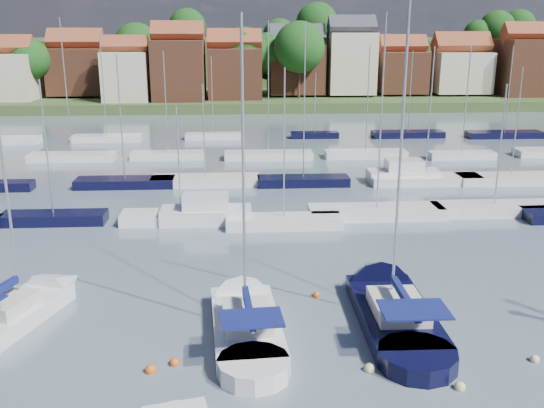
{
  "coord_description": "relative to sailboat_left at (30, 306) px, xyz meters",
  "views": [
    {
      "loc": [
        -2.8,
        -25.08,
        14.5
      ],
      "look_at": [
        -0.53,
        14.0,
        3.17
      ],
      "focal_mm": 40.0,
      "sensor_mm": 36.0,
      "label": 1
    }
  ],
  "objects": [
    {
      "name": "buoy_d",
      "position": [
        16.83,
        -6.77,
        -0.36
      ],
      "size": [
        0.49,
        0.49,
        0.49
      ],
      "primitive_type": "sphere",
      "color": "beige",
      "rests_on": "ground"
    },
    {
      "name": "sailboat_left",
      "position": [
        0.0,
        0.0,
        0.0
      ],
      "size": [
        5.84,
        10.66,
        14.1
      ],
      "rotation": [
        0.0,
        0.0,
        1.25
      ],
      "color": "silver",
      "rests_on": "ground"
    },
    {
      "name": "buoy_g",
      "position": [
        20.3,
        -8.38,
        -0.36
      ],
      "size": [
        0.46,
        0.46,
        0.46
      ],
      "primitive_type": "sphere",
      "color": "beige",
      "rests_on": "ground"
    },
    {
      "name": "buoy_f",
      "position": [
        24.48,
        -6.41,
        -0.36
      ],
      "size": [
        0.43,
        0.43,
        0.43
      ],
      "primitive_type": "sphere",
      "color": "beige",
      "rests_on": "ground"
    },
    {
      "name": "ground",
      "position": [
        13.97,
        35.0,
        -0.36
      ],
      "size": [
        260.0,
        260.0,
        0.0
      ],
      "primitive_type": "plane",
      "color": "#4B5A66",
      "rests_on": "ground"
    },
    {
      "name": "far_shore_town",
      "position": [
        16.2,
        127.67,
        4.25
      ],
      "size": [
        212.46,
        90.0,
        22.27
      ],
      "color": "#374B25",
      "rests_on": "ground"
    },
    {
      "name": "sailboat_navy",
      "position": [
        19.07,
        -0.38,
        -0.01
      ],
      "size": [
        3.73,
        13.6,
        18.69
      ],
      "rotation": [
        0.0,
        0.0,
        1.56
      ],
      "color": "black",
      "rests_on": "ground"
    },
    {
      "name": "buoy_c",
      "position": [
        8.19,
        -5.75,
        -0.36
      ],
      "size": [
        0.45,
        0.45,
        0.45
      ],
      "primitive_type": "sphere",
      "color": "#D85914",
      "rests_on": "ground"
    },
    {
      "name": "marina_field",
      "position": [
        15.88,
        30.15,
        0.07
      ],
      "size": [
        79.62,
        41.41,
        15.93
      ],
      "color": "silver",
      "rests_on": "ground"
    },
    {
      "name": "buoy_h",
      "position": [
        7.2,
        -6.3,
        -0.36
      ],
      "size": [
        0.51,
        0.51,
        0.51
      ],
      "primitive_type": "sphere",
      "color": "#D85914",
      "rests_on": "ground"
    },
    {
      "name": "buoy_e",
      "position": [
        15.48,
        1.05,
        -0.36
      ],
      "size": [
        0.41,
        0.41,
        0.41
      ],
      "primitive_type": "sphere",
      "color": "#D85914",
      "rests_on": "ground"
    },
    {
      "name": "sailboat_centre",
      "position": [
        11.36,
        -1.51,
        -0.01
      ],
      "size": [
        4.03,
        12.41,
        16.58
      ],
      "rotation": [
        0.0,
        0.0,
        1.64
      ],
      "color": "silver",
      "rests_on": "ground"
    }
  ]
}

